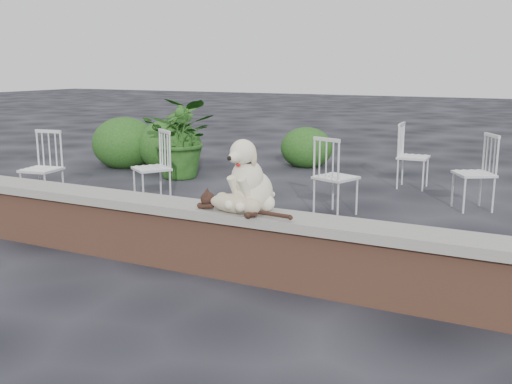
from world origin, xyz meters
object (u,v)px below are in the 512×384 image
at_px(cat, 236,202).
at_px(chair_d, 474,172).
at_px(chair_e, 413,156).
at_px(potted_plant_a, 183,138).
at_px(dog, 253,174).
at_px(chair_a, 41,168).
at_px(chair_c, 336,176).
at_px(chair_b, 151,167).
at_px(potted_plant_b, 181,137).

bearing_deg(cat, chair_d, 79.71).
distance_m(cat, chair_e, 4.51).
relative_size(cat, potted_plant_a, 0.83).
bearing_deg(dog, chair_a, 174.32).
bearing_deg(chair_d, chair_c, -85.93).
bearing_deg(potted_plant_a, chair_d, -2.24).
distance_m(chair_b, potted_plant_a, 1.78).
bearing_deg(chair_b, chair_e, 75.91).
distance_m(chair_a, chair_e, 5.12).
bearing_deg(potted_plant_a, chair_e, 13.68).
bearing_deg(chair_a, cat, -29.05).
bearing_deg(chair_d, chair_a, -97.04).
xyz_separation_m(chair_b, chair_a, (-1.21, -0.70, 0.00)).
bearing_deg(chair_b, chair_c, 46.12).
height_order(chair_b, potted_plant_b, potted_plant_b).
bearing_deg(potted_plant_b, chair_d, -7.67).
xyz_separation_m(cat, chair_c, (-0.02, 2.48, -0.20)).
bearing_deg(potted_plant_a, chair_b, -69.25).
bearing_deg(chair_a, chair_d, 14.78).
bearing_deg(chair_e, chair_b, 129.54).
bearing_deg(chair_c, chair_d, -126.07).
relative_size(chair_b, chair_c, 1.00).
xyz_separation_m(dog, chair_d, (1.33, 3.33, -0.42)).
distance_m(chair_a, chair_d, 5.42).
relative_size(chair_c, potted_plant_b, 0.82).
relative_size(cat, chair_e, 1.12).
bearing_deg(chair_e, potted_plant_b, 93.43).
height_order(chair_b, potted_plant_a, potted_plant_a).
xyz_separation_m(dog, cat, (-0.08, -0.15, -0.22)).
bearing_deg(chair_b, chair_a, -115.66).
bearing_deg(dog, chair_b, 154.53).
bearing_deg(cat, dog, 73.75).
height_order(dog, chair_c, dog).
height_order(chair_c, potted_plant_a, potted_plant_a).
distance_m(dog, cat, 0.28).
relative_size(chair_e, potted_plant_b, 0.82).
relative_size(chair_c, chair_d, 1.00).
height_order(dog, potted_plant_b, dog).
height_order(chair_b, chair_a, same).
height_order(chair_e, potted_plant_b, potted_plant_b).
distance_m(dog, chair_e, 4.37).
relative_size(dog, chair_d, 0.65).
distance_m(chair_a, chair_c, 3.73).
height_order(chair_c, potted_plant_b, potted_plant_b).
relative_size(dog, potted_plant_b, 0.53).
bearing_deg(chair_b, dog, -3.07).
xyz_separation_m(chair_b, chair_c, (2.33, 0.49, 0.00)).
height_order(cat, potted_plant_a, potted_plant_a).
height_order(cat, chair_d, chair_d).
bearing_deg(chair_c, chair_e, -84.26).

